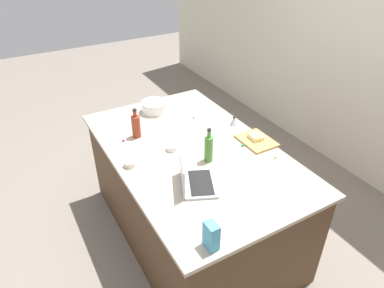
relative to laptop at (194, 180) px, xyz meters
The scene contains 18 objects.
ground_plane 1.04m from the laptop, 151.84° to the left, with size 12.00×12.00×0.00m, color slate.
wall_back 2.32m from the laptop, 99.69° to the left, with size 8.00×0.10×2.60m, color beige.
island_counter 0.66m from the laptop, 151.84° to the left, with size 1.95×1.20×0.90m.
laptop is the anchor object (origin of this frame).
mixing_bowl_large 1.13m from the laptop, 169.00° to the left, with size 0.24×0.24×0.10m.
bottle_olive 0.32m from the laptop, 129.59° to the left, with size 0.07×0.07×0.27m.
bottle_soy 0.79m from the laptop, behind, with size 0.07×0.07×0.25m.
cutting_board 0.75m from the laptop, 107.37° to the left, with size 0.30×0.24×0.02m, color #AD7F4C.
butter_stick_left 0.74m from the laptop, 109.48° to the left, with size 0.11×0.04×0.04m, color #F4E58C.
butter_stick_right 0.78m from the laptop, 107.73° to the left, with size 0.11×0.04×0.04m, color #F4E58C.
ramekin_small 0.51m from the laptop, 144.67° to the right, with size 0.08×0.08×0.04m, color beige.
ramekin_medium 0.46m from the laptop, behind, with size 0.08×0.08×0.04m, color white.
kitchen_timer 0.90m from the laptop, 127.14° to the left, with size 0.07×0.07×0.08m.
candy_bag 0.54m from the laptop, 19.93° to the right, with size 0.09×0.06×0.17m, color #4CA5CC.
candy_0 0.80m from the laptop, 164.10° to the right, with size 0.02×0.02×0.02m, color #CC3399.
candy_1 0.62m from the laptop, 111.12° to the left, with size 0.02×0.02×0.02m, color green.
candy_2 0.69m from the laptop, 87.40° to the left, with size 0.02×0.02×0.02m, color yellow.
candy_3 0.94m from the laptop, 150.00° to the left, with size 0.02×0.02×0.02m, color blue.
Camera 1 is at (1.97, -1.13, 2.42)m, focal length 32.62 mm.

